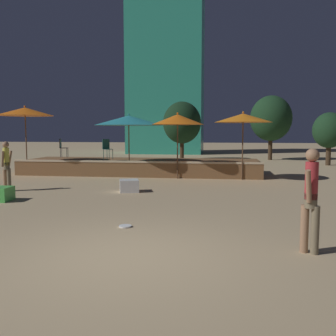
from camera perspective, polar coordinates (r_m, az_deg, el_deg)
ground_plane at (r=6.07m, az=-6.77°, el=-13.24°), size 120.00×120.00×0.00m
wooden_deck at (r=17.48m, az=-4.12°, el=0.20°), size 10.82×3.19×0.71m
patio_umbrella_0 at (r=17.70m, az=-20.95°, el=8.02°), size 2.43×2.43×3.08m
patio_umbrella_1 at (r=15.47m, az=1.47°, el=7.39°), size 2.16×2.16×2.73m
patio_umbrella_2 at (r=15.42m, az=11.38°, el=7.48°), size 2.32×2.32×2.75m
patio_umbrella_3 at (r=16.27m, az=-6.01°, el=7.23°), size 2.97×2.97×2.72m
cube_seat_0 at (r=11.59m, az=-24.27°, el=-3.63°), size 0.65×0.65×0.40m
cube_seat_1 at (r=12.22m, az=-5.94°, el=-2.70°), size 0.75×0.75×0.40m
person_0 at (r=6.39m, az=20.95°, el=-4.20°), size 0.32×0.53×1.69m
person_1 at (r=13.32m, az=-23.39°, el=0.45°), size 0.28×0.50×1.63m
bistro_chair_0 at (r=17.11m, az=-9.29°, el=3.18°), size 0.48×0.48×0.90m
bistro_chair_1 at (r=18.77m, az=-15.83°, el=3.25°), size 0.42×0.42×0.90m
frisbee_disc at (r=7.82m, az=-6.53°, el=-8.80°), size 0.26×0.26×0.03m
background_tree_0 at (r=25.85m, az=2.14°, el=6.91°), size 2.60×2.60×3.99m
background_tree_1 at (r=26.65m, az=15.42°, el=7.29°), size 2.80×2.80×4.39m
background_tree_2 at (r=23.50m, az=23.37°, el=5.26°), size 1.86×1.86×3.05m
distant_building at (r=34.50m, az=-0.25°, el=14.64°), size 6.51×4.74×14.76m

